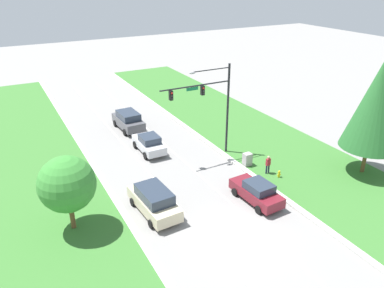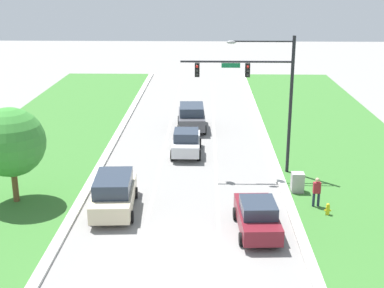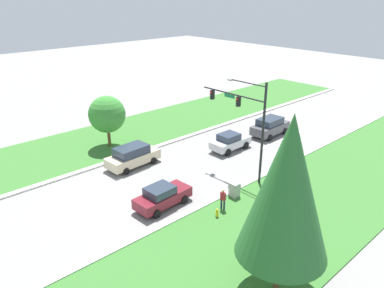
% 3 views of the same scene
% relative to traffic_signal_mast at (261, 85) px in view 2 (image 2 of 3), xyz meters
% --- Properties ---
extents(ground_plane, '(160.00, 160.00, 0.00)m').
position_rel_traffic_signal_mast_xyz_m(ground_plane, '(-4.40, -10.77, -5.55)').
color(ground_plane, gray).
extents(curb_strip_right, '(0.50, 90.00, 0.15)m').
position_rel_traffic_signal_mast_xyz_m(curb_strip_right, '(1.25, -10.77, -5.47)').
color(curb_strip_right, beige).
rests_on(curb_strip_right, ground_plane).
extents(curb_strip_left, '(0.50, 90.00, 0.15)m').
position_rel_traffic_signal_mast_xyz_m(curb_strip_left, '(-10.05, -10.77, -5.47)').
color(curb_strip_left, beige).
rests_on(curb_strip_left, ground_plane).
extents(lane_stripe_inner_left, '(0.14, 81.00, 0.01)m').
position_rel_traffic_signal_mast_xyz_m(lane_stripe_inner_left, '(-6.20, -10.77, -5.55)').
color(lane_stripe_inner_left, white).
rests_on(lane_stripe_inner_left, ground_plane).
extents(lane_stripe_inner_right, '(0.14, 81.00, 0.01)m').
position_rel_traffic_signal_mast_xyz_m(lane_stripe_inner_right, '(-2.60, -10.77, -5.55)').
color(lane_stripe_inner_right, white).
rests_on(lane_stripe_inner_right, ground_plane).
extents(traffic_signal_mast, '(6.71, 0.41, 8.45)m').
position_rel_traffic_signal_mast_xyz_m(traffic_signal_mast, '(0.00, 0.00, 0.00)').
color(traffic_signal_mast, black).
rests_on(traffic_signal_mast, ground_plane).
extents(graphite_suv, '(2.39, 4.81, 1.98)m').
position_rel_traffic_signal_mast_xyz_m(graphite_suv, '(-4.40, 9.75, -4.52)').
color(graphite_suv, '#4C4C51').
rests_on(graphite_suv, ground_plane).
extents(champagne_suv, '(2.41, 5.08, 1.93)m').
position_rel_traffic_signal_mast_xyz_m(champagne_suv, '(-8.03, -5.81, -4.57)').
color(champagne_suv, beige).
rests_on(champagne_suv, ground_plane).
extents(burgundy_sedan, '(2.15, 4.49, 1.67)m').
position_rel_traffic_signal_mast_xyz_m(burgundy_sedan, '(-0.79, -8.12, -4.72)').
color(burgundy_sedan, maroon).
rests_on(burgundy_sedan, ground_plane).
extents(silver_sedan, '(2.02, 4.34, 1.74)m').
position_rel_traffic_signal_mast_xyz_m(silver_sedan, '(-4.59, 3.47, -4.67)').
color(silver_sedan, silver).
rests_on(silver_sedan, ground_plane).
extents(utility_cabinet, '(0.70, 0.60, 1.20)m').
position_rel_traffic_signal_mast_xyz_m(utility_cabinet, '(1.92, -3.23, -4.95)').
color(utility_cabinet, '#9E9E99').
rests_on(utility_cabinet, ground_plane).
extents(pedestrian, '(0.40, 0.25, 1.69)m').
position_rel_traffic_signal_mast_xyz_m(pedestrian, '(2.58, -5.23, -4.61)').
color(pedestrian, '#232842').
rests_on(pedestrian, ground_plane).
extents(fire_hydrant, '(0.34, 0.20, 0.70)m').
position_rel_traffic_signal_mast_xyz_m(fire_hydrant, '(2.99, -6.23, -5.21)').
color(fire_hydrant, gold).
rests_on(fire_hydrant, ground_plane).
extents(oak_near_left_tree, '(3.67, 3.67, 5.26)m').
position_rel_traffic_signal_mast_xyz_m(oak_near_left_tree, '(-13.51, -4.95, -2.14)').
color(oak_near_left_tree, brown).
rests_on(oak_near_left_tree, ground_plane).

